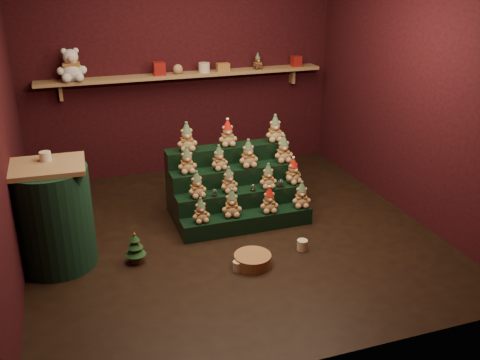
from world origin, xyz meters
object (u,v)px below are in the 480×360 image
object	(u,v)px
mug_left	(238,266)
wicker_basket	(253,260)
snow_globe_a	(214,193)
snow_globe_c	(281,183)
mug_right	(302,245)
white_bear	(71,60)
brown_bear	(258,61)
side_table	(54,216)
riser_tier_front	(247,222)
mini_christmas_tree	(135,247)
snow_globe_b	(253,188)

from	to	relation	value
mug_left	wicker_basket	xyz separation A→B (m)	(0.16, 0.04, 0.01)
snow_globe_a	snow_globe_c	size ratio (longest dim) A/B	0.89
mug_right	white_bear	size ratio (longest dim) A/B	0.22
snow_globe_c	white_bear	xyz separation A→B (m)	(-1.97, 1.64, 1.15)
snow_globe_c	white_bear	bearing A→B (deg)	140.24
brown_bear	mug_left	bearing A→B (deg)	-122.07
snow_globe_c	side_table	distance (m)	2.34
riser_tier_front	mug_left	world-z (taller)	riser_tier_front
wicker_basket	side_table	bearing A→B (deg)	160.31
side_table	snow_globe_a	bearing A→B (deg)	11.10
side_table	mug_left	distance (m)	1.72
mug_right	wicker_basket	distance (m)	0.57
mug_right	white_bear	xyz separation A→B (m)	(-1.90, 2.38, 1.51)
riser_tier_front	mug_left	size ratio (longest dim) A/B	15.46
side_table	white_bear	xyz separation A→B (m)	(0.35, 1.88, 1.07)
snow_globe_a	snow_globe_c	bearing A→B (deg)	-0.00
brown_bear	mug_right	bearing A→B (deg)	-107.84
side_table	mug_right	bearing A→B (deg)	-10.01
snow_globe_c	mini_christmas_tree	size ratio (longest dim) A/B	0.28
side_table	wicker_basket	distance (m)	1.85
side_table	mug_right	distance (m)	2.35
snow_globe_c	mug_left	bearing A→B (deg)	-131.57
snow_globe_c	mug_right	bearing A→B (deg)	-95.61
snow_globe_b	brown_bear	bearing A→B (deg)	68.30
riser_tier_front	mini_christmas_tree	world-z (taller)	mini_christmas_tree
snow_globe_a	mug_left	size ratio (longest dim) A/B	0.89
side_table	mug_right	size ratio (longest dim) A/B	9.53
snow_globe_a	brown_bear	world-z (taller)	brown_bear
snow_globe_a	mug_right	xyz separation A→B (m)	(0.67, -0.74, -0.35)
mug_left	wicker_basket	bearing A→B (deg)	14.30
snow_globe_a	white_bear	world-z (taller)	white_bear
snow_globe_b	side_table	size ratio (longest dim) A/B	0.08
snow_globe_a	snow_globe_c	world-z (taller)	snow_globe_c
snow_globe_a	snow_globe_c	xyz separation A→B (m)	(0.74, -0.00, 0.00)
riser_tier_front	snow_globe_b	distance (m)	0.37
snow_globe_a	brown_bear	bearing A→B (deg)	56.68
side_table	wicker_basket	size ratio (longest dim) A/B	2.85
snow_globe_b	snow_globe_c	xyz separation A→B (m)	(0.32, -0.00, 0.01)
riser_tier_front	wicker_basket	xyz separation A→B (m)	(-0.19, -0.69, -0.04)
wicker_basket	white_bear	size ratio (longest dim) A/B	0.73
mini_christmas_tree	mug_right	xyz separation A→B (m)	(1.57, -0.29, -0.11)
mini_christmas_tree	mug_left	xyz separation A→B (m)	(0.86, -0.44, -0.11)
riser_tier_front	snow_globe_a	size ratio (longest dim) A/B	17.35
snow_globe_b	mug_right	xyz separation A→B (m)	(0.25, -0.74, -0.35)
side_table	mini_christmas_tree	bearing A→B (deg)	-14.57
mug_left	mug_right	world-z (taller)	mug_right
side_table	brown_bear	size ratio (longest dim) A/B	5.08
riser_tier_front	wicker_basket	bearing A→B (deg)	-105.46
mug_left	snow_globe_c	bearing A→B (deg)	48.43
snow_globe_a	side_table	world-z (taller)	side_table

